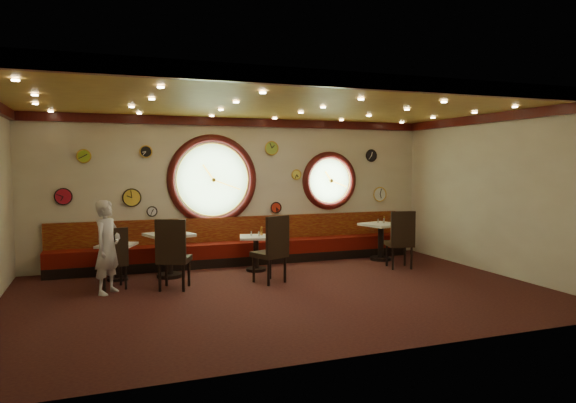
{
  "coord_description": "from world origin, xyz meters",
  "views": [
    {
      "loc": [
        -2.91,
        -8.08,
        2.19
      ],
      "look_at": [
        0.35,
        0.8,
        1.5
      ],
      "focal_mm": 32.0,
      "sensor_mm": 36.0,
      "label": 1
    }
  ],
  "objects_px": {
    "condiment_a_bottle": "(122,239)",
    "waiter": "(108,247)",
    "table_d": "(381,237)",
    "chair_c": "(273,245)",
    "table_a": "(117,257)",
    "condiment_c_bottle": "(261,231)",
    "chair_b": "(172,250)",
    "condiment_a_pepper": "(117,241)",
    "chair_d": "(401,236)",
    "condiment_c_salt": "(251,233)",
    "table_c": "(256,249)",
    "table_b": "(169,250)",
    "chair_a": "(113,254)",
    "condiment_a_salt": "(116,241)",
    "condiment_c_pepper": "(259,234)",
    "condiment_d_salt": "(378,221)",
    "condiment_d_pepper": "(384,221)",
    "condiment_b_bottle": "(178,228)",
    "condiment_b_salt": "(164,231)",
    "condiment_d_bottle": "(384,219)",
    "condiment_b_pepper": "(172,230)"
  },
  "relations": [
    {
      "from": "condiment_a_salt",
      "to": "condiment_b_bottle",
      "type": "relative_size",
      "value": 0.55
    },
    {
      "from": "table_b",
      "to": "condiment_d_pepper",
      "type": "height_order",
      "value": "condiment_d_pepper"
    },
    {
      "from": "condiment_c_pepper",
      "to": "waiter",
      "type": "height_order",
      "value": "waiter"
    },
    {
      "from": "table_d",
      "to": "condiment_b_salt",
      "type": "distance_m",
      "value": 4.87
    },
    {
      "from": "table_b",
      "to": "chair_a",
      "type": "height_order",
      "value": "chair_a"
    },
    {
      "from": "table_d",
      "to": "waiter",
      "type": "relative_size",
      "value": 0.6
    },
    {
      "from": "condiment_a_bottle",
      "to": "condiment_c_bottle",
      "type": "distance_m",
      "value": 2.76
    },
    {
      "from": "condiment_c_bottle",
      "to": "condiment_c_pepper",
      "type": "bearing_deg",
      "value": -127.77
    },
    {
      "from": "table_d",
      "to": "condiment_b_pepper",
      "type": "bearing_deg",
      "value": -178.25
    },
    {
      "from": "waiter",
      "to": "condiment_b_bottle",
      "type": "bearing_deg",
      "value": -17.92
    },
    {
      "from": "condiment_d_bottle",
      "to": "table_c",
      "type": "bearing_deg",
      "value": -175.21
    },
    {
      "from": "table_b",
      "to": "table_d",
      "type": "distance_m",
      "value": 4.77
    },
    {
      "from": "table_b",
      "to": "condiment_b_salt",
      "type": "relative_size",
      "value": 10.51
    },
    {
      "from": "table_c",
      "to": "condiment_c_salt",
      "type": "height_order",
      "value": "condiment_c_salt"
    },
    {
      "from": "condiment_a_pepper",
      "to": "condiment_d_bottle",
      "type": "xyz_separation_m",
      "value": [
        5.85,
        0.16,
        0.17
      ]
    },
    {
      "from": "condiment_b_bottle",
      "to": "condiment_b_pepper",
      "type": "bearing_deg",
      "value": -166.64
    },
    {
      "from": "condiment_a_salt",
      "to": "condiment_a_pepper",
      "type": "distance_m",
      "value": 0.04
    },
    {
      "from": "condiment_b_pepper",
      "to": "condiment_d_bottle",
      "type": "bearing_deg",
      "value": 2.94
    },
    {
      "from": "condiment_b_salt",
      "to": "condiment_d_salt",
      "type": "bearing_deg",
      "value": 2.4
    },
    {
      "from": "condiment_a_salt",
      "to": "table_c",
      "type": "bearing_deg",
      "value": -2.48
    },
    {
      "from": "condiment_a_salt",
      "to": "condiment_a_bottle",
      "type": "relative_size",
      "value": 0.56
    },
    {
      "from": "condiment_c_salt",
      "to": "table_c",
      "type": "bearing_deg",
      "value": -32.09
    },
    {
      "from": "condiment_b_salt",
      "to": "condiment_c_bottle",
      "type": "distance_m",
      "value": 1.98
    },
    {
      "from": "table_d",
      "to": "chair_d",
      "type": "bearing_deg",
      "value": -96.45
    },
    {
      "from": "chair_a",
      "to": "condiment_c_salt",
      "type": "relative_size",
      "value": 6.66
    },
    {
      "from": "table_d",
      "to": "chair_c",
      "type": "distance_m",
      "value": 3.33
    },
    {
      "from": "table_a",
      "to": "chair_d",
      "type": "xyz_separation_m",
      "value": [
        5.62,
        -0.94,
        0.26
      ]
    },
    {
      "from": "chair_d",
      "to": "condiment_c_bottle",
      "type": "relative_size",
      "value": 4.2
    },
    {
      "from": "table_a",
      "to": "condiment_a_bottle",
      "type": "xyz_separation_m",
      "value": [
        0.09,
        0.03,
        0.34
      ]
    },
    {
      "from": "chair_c",
      "to": "condiment_c_bottle",
      "type": "relative_size",
      "value": 4.31
    },
    {
      "from": "table_a",
      "to": "table_d",
      "type": "xyz_separation_m",
      "value": [
        5.73,
        0.07,
        0.1
      ]
    },
    {
      "from": "condiment_b_bottle",
      "to": "condiment_a_bottle",
      "type": "bearing_deg",
      "value": 176.14
    },
    {
      "from": "condiment_c_pepper",
      "to": "condiment_d_bottle",
      "type": "relative_size",
      "value": 0.67
    },
    {
      "from": "table_d",
      "to": "chair_c",
      "type": "xyz_separation_m",
      "value": [
        -3.04,
        -1.34,
        0.18
      ]
    },
    {
      "from": "condiment_d_pepper",
      "to": "waiter",
      "type": "bearing_deg",
      "value": -169.81
    },
    {
      "from": "chair_c",
      "to": "condiment_d_bottle",
      "type": "xyz_separation_m",
      "value": [
        3.17,
        1.45,
        0.2
      ]
    },
    {
      "from": "chair_b",
      "to": "waiter",
      "type": "xyz_separation_m",
      "value": [
        -1.06,
        0.17,
        0.08
      ]
    },
    {
      "from": "chair_a",
      "to": "condiment_d_salt",
      "type": "xyz_separation_m",
      "value": [
        5.78,
        0.92,
        0.27
      ]
    },
    {
      "from": "table_c",
      "to": "condiment_a_pepper",
      "type": "xyz_separation_m",
      "value": [
        -2.7,
        0.11,
        0.29
      ]
    },
    {
      "from": "condiment_a_pepper",
      "to": "chair_d",
      "type": "bearing_deg",
      "value": -9.7
    },
    {
      "from": "table_b",
      "to": "condiment_c_salt",
      "type": "xyz_separation_m",
      "value": [
        1.66,
        0.04,
        0.23
      ]
    },
    {
      "from": "waiter",
      "to": "condiment_a_bottle",
      "type": "bearing_deg",
      "value": 21.53
    },
    {
      "from": "condiment_d_salt",
      "to": "condiment_b_bottle",
      "type": "xyz_separation_m",
      "value": [
        -4.57,
        -0.2,
        0.05
      ]
    },
    {
      "from": "table_b",
      "to": "table_d",
      "type": "relative_size",
      "value": 1.04
    },
    {
      "from": "chair_c",
      "to": "condiment_b_pepper",
      "type": "distance_m",
      "value": 2.06
    },
    {
      "from": "chair_a",
      "to": "chair_d",
      "type": "height_order",
      "value": "chair_d"
    },
    {
      "from": "condiment_a_bottle",
      "to": "waiter",
      "type": "xyz_separation_m",
      "value": [
        -0.26,
        -1.02,
        0.02
      ]
    },
    {
      "from": "chair_c",
      "to": "chair_d",
      "type": "relative_size",
      "value": 1.03
    },
    {
      "from": "table_c",
      "to": "condiment_a_pepper",
      "type": "height_order",
      "value": "condiment_a_pepper"
    },
    {
      "from": "chair_b",
      "to": "condiment_d_bottle",
      "type": "distance_m",
      "value": 5.17
    }
  ]
}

